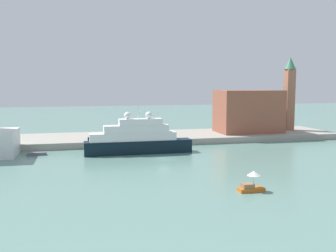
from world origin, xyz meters
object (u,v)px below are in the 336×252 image
at_px(small_motorboat, 251,183).
at_px(mooring_bollard, 173,137).
at_px(work_barge, 37,154).
at_px(parked_car, 95,138).
at_px(bell_tower, 289,91).
at_px(person_figure, 114,136).
at_px(large_yacht, 137,139).
at_px(harbor_building, 248,111).

height_order(small_motorboat, mooring_bollard, small_motorboat).
height_order(work_barge, parked_car, parked_car).
distance_m(bell_tower, person_figure, 55.07).
bearing_deg(person_figure, parked_car, -168.72).
relative_size(large_yacht, harbor_building, 1.33).
bearing_deg(large_yacht, bell_tower, 21.73).
bearing_deg(work_barge, parked_car, 33.41).
distance_m(large_yacht, bell_tower, 54.21).
bearing_deg(harbor_building, work_barge, -165.60).
distance_m(work_barge, parked_car, 15.78).
bearing_deg(bell_tower, person_figure, -172.48).
relative_size(work_barge, parked_car, 1.04).
height_order(small_motorboat, person_figure, person_figure).
bearing_deg(parked_car, small_motorboat, -66.18).
distance_m(small_motorboat, harbor_building, 57.15).
relative_size(harbor_building, parked_car, 4.63).
bearing_deg(person_figure, work_barge, -151.66).
bearing_deg(person_figure, small_motorboat, -71.58).
relative_size(small_motorboat, person_figure, 2.30).
bearing_deg(harbor_building, person_figure, -172.62).
bearing_deg(parked_car, bell_tower, 7.83).
relative_size(large_yacht, person_figure, 14.60).
xyz_separation_m(large_yacht, small_motorboat, (11.43, -33.80, -1.99)).
relative_size(large_yacht, small_motorboat, 6.35).
bearing_deg(parked_car, person_figure, 11.28).
distance_m(large_yacht, person_figure, 13.29).
relative_size(work_barge, bell_tower, 0.18).
bearing_deg(small_motorboat, parked_car, 113.82).
height_order(harbor_building, mooring_bollard, harbor_building).
xyz_separation_m(parked_car, mooring_bollard, (19.59, -1.57, -0.23)).
height_order(parked_car, person_figure, person_figure).
xyz_separation_m(small_motorboat, person_figure, (-15.47, 46.43, 1.18)).
relative_size(work_barge, harbor_building, 0.23).
bearing_deg(parked_car, work_barge, -146.59).
xyz_separation_m(harbor_building, parked_car, (-43.94, -6.01, -5.47)).
distance_m(parked_car, person_figure, 4.72).
height_order(small_motorboat, parked_car, parked_car).
xyz_separation_m(large_yacht, parked_car, (-8.66, 11.72, -0.96)).
xyz_separation_m(harbor_building, person_figure, (-39.32, -5.09, -5.31)).
bearing_deg(person_figure, mooring_bollard, -9.46).
bearing_deg(parked_car, harbor_building, 7.79).
height_order(work_barge, bell_tower, bell_tower).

